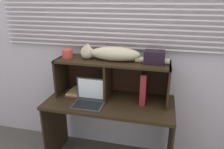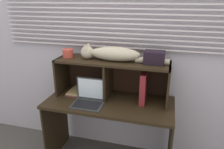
{
  "view_description": "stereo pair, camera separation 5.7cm",
  "coord_description": "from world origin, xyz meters",
  "px_view_note": "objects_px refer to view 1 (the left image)",
  "views": [
    {
      "loc": [
        0.47,
        -1.63,
        1.74
      ],
      "look_at": [
        0.0,
        0.33,
        0.99
      ],
      "focal_mm": 34.19,
      "sensor_mm": 36.0,
      "label": 1
    },
    {
      "loc": [
        0.53,
        -1.61,
        1.74
      ],
      "look_at": [
        0.0,
        0.33,
        0.99
      ],
      "focal_mm": 34.19,
      "sensor_mm": 36.0,
      "label": 2
    }
  ],
  "objects_px": {
    "laptop": "(89,99)",
    "small_basket": "(67,54)",
    "cat": "(112,54)",
    "binder_upright": "(144,86)",
    "storage_box": "(154,57)",
    "book_stack": "(77,92)"
  },
  "relations": [
    {
      "from": "book_stack",
      "to": "storage_box",
      "type": "bearing_deg",
      "value": 0.13
    },
    {
      "from": "cat",
      "to": "small_basket",
      "type": "relative_size",
      "value": 8.1
    },
    {
      "from": "laptop",
      "to": "small_basket",
      "type": "distance_m",
      "value": 0.52
    },
    {
      "from": "binder_upright",
      "to": "book_stack",
      "type": "height_order",
      "value": "binder_upright"
    },
    {
      "from": "book_stack",
      "to": "small_basket",
      "type": "height_order",
      "value": "small_basket"
    },
    {
      "from": "laptop",
      "to": "storage_box",
      "type": "distance_m",
      "value": 0.74
    },
    {
      "from": "cat",
      "to": "laptop",
      "type": "distance_m",
      "value": 0.49
    },
    {
      "from": "small_basket",
      "to": "storage_box",
      "type": "relative_size",
      "value": 0.56
    },
    {
      "from": "cat",
      "to": "binder_upright",
      "type": "bearing_deg",
      "value": 0.0
    },
    {
      "from": "cat",
      "to": "storage_box",
      "type": "height_order",
      "value": "cat"
    },
    {
      "from": "binder_upright",
      "to": "storage_box",
      "type": "xyz_separation_m",
      "value": [
        0.08,
        0.0,
        0.3
      ]
    },
    {
      "from": "binder_upright",
      "to": "small_basket",
      "type": "height_order",
      "value": "small_basket"
    },
    {
      "from": "cat",
      "to": "binder_upright",
      "type": "relative_size",
      "value": 2.81
    },
    {
      "from": "storage_box",
      "to": "laptop",
      "type": "bearing_deg",
      "value": -161.45
    },
    {
      "from": "cat",
      "to": "book_stack",
      "type": "xyz_separation_m",
      "value": [
        -0.4,
        -0.0,
        -0.45
      ]
    },
    {
      "from": "binder_upright",
      "to": "small_basket",
      "type": "bearing_deg",
      "value": 180.0
    },
    {
      "from": "binder_upright",
      "to": "storage_box",
      "type": "bearing_deg",
      "value": 0.0
    },
    {
      "from": "binder_upright",
      "to": "storage_box",
      "type": "distance_m",
      "value": 0.31
    },
    {
      "from": "small_basket",
      "to": "cat",
      "type": "bearing_deg",
      "value": -0.0
    },
    {
      "from": "book_stack",
      "to": "small_basket",
      "type": "distance_m",
      "value": 0.43
    },
    {
      "from": "laptop",
      "to": "small_basket",
      "type": "bearing_deg",
      "value": 146.01
    },
    {
      "from": "laptop",
      "to": "small_basket",
      "type": "relative_size",
      "value": 2.8
    }
  ]
}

